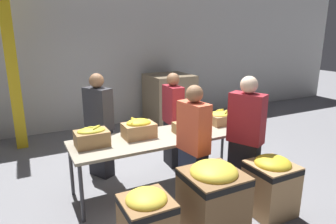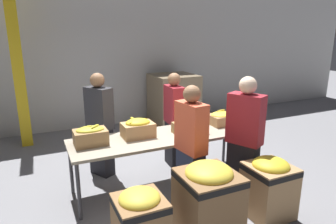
{
  "view_description": "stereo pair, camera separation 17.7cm",
  "coord_description": "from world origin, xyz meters",
  "px_view_note": "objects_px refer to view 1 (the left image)",
  "views": [
    {
      "loc": [
        -1.88,
        -3.76,
        2.31
      ],
      "look_at": [
        0.17,
        0.27,
        1.09
      ],
      "focal_mm": 32.0,
      "sensor_mm": 36.0,
      "label": 1
    },
    {
      "loc": [
        -1.72,
        -3.83,
        2.31
      ],
      "look_at": [
        0.17,
        0.27,
        1.09
      ],
      "focal_mm": 32.0,
      "sensor_mm": 36.0,
      "label": 2
    }
  ],
  "objects_px": {
    "banana_box_2": "(190,126)",
    "banana_box_3": "(221,117)",
    "sorting_table": "(166,138)",
    "volunteer_0": "(193,148)",
    "volunteer_3": "(173,121)",
    "donation_bin_0": "(147,222)",
    "banana_box_0": "(92,137)",
    "pallet_stack_0": "(169,101)",
    "donation_bin_1": "(213,197)",
    "support_pillar": "(10,48)",
    "volunteer_2": "(99,126)",
    "donation_bin_2": "(271,183)",
    "volunteer_1": "(245,139)",
    "banana_box_1": "(139,128)"
  },
  "relations": [
    {
      "from": "banana_box_2",
      "to": "banana_box_3",
      "type": "xyz_separation_m",
      "value": [
        0.69,
        0.17,
        0.0
      ]
    },
    {
      "from": "sorting_table",
      "to": "volunteer_0",
      "type": "bearing_deg",
      "value": -83.1
    },
    {
      "from": "volunteer_3",
      "to": "donation_bin_0",
      "type": "distance_m",
      "value": 2.32
    },
    {
      "from": "banana_box_0",
      "to": "donation_bin_0",
      "type": "height_order",
      "value": "banana_box_0"
    },
    {
      "from": "donation_bin_0",
      "to": "pallet_stack_0",
      "type": "height_order",
      "value": "pallet_stack_0"
    },
    {
      "from": "donation_bin_1",
      "to": "support_pillar",
      "type": "distance_m",
      "value": 4.72
    },
    {
      "from": "sorting_table",
      "to": "volunteer_2",
      "type": "distance_m",
      "value": 1.12
    },
    {
      "from": "donation_bin_1",
      "to": "donation_bin_0",
      "type": "bearing_deg",
      "value": 180.0
    },
    {
      "from": "donation_bin_2",
      "to": "sorting_table",
      "type": "bearing_deg",
      "value": 124.98
    },
    {
      "from": "sorting_table",
      "to": "pallet_stack_0",
      "type": "relative_size",
      "value": 2.17
    },
    {
      "from": "volunteer_3",
      "to": "donation_bin_0",
      "type": "bearing_deg",
      "value": -31.07
    },
    {
      "from": "volunteer_1",
      "to": "volunteer_3",
      "type": "relative_size",
      "value": 1.06
    },
    {
      "from": "banana_box_2",
      "to": "volunteer_1",
      "type": "relative_size",
      "value": 0.28
    },
    {
      "from": "volunteer_0",
      "to": "support_pillar",
      "type": "height_order",
      "value": "support_pillar"
    },
    {
      "from": "volunteer_0",
      "to": "donation_bin_2",
      "type": "height_order",
      "value": "volunteer_0"
    },
    {
      "from": "banana_box_3",
      "to": "donation_bin_2",
      "type": "relative_size",
      "value": 0.51
    },
    {
      "from": "sorting_table",
      "to": "donation_bin_0",
      "type": "distance_m",
      "value": 1.56
    },
    {
      "from": "volunteer_2",
      "to": "donation_bin_1",
      "type": "relative_size",
      "value": 1.9
    },
    {
      "from": "volunteer_0",
      "to": "volunteer_2",
      "type": "height_order",
      "value": "volunteer_2"
    },
    {
      "from": "banana_box_3",
      "to": "volunteer_0",
      "type": "height_order",
      "value": "volunteer_0"
    },
    {
      "from": "volunteer_0",
      "to": "support_pillar",
      "type": "relative_size",
      "value": 0.42
    },
    {
      "from": "banana_box_0",
      "to": "donation_bin_0",
      "type": "bearing_deg",
      "value": -80.42
    },
    {
      "from": "donation_bin_1",
      "to": "donation_bin_2",
      "type": "bearing_deg",
      "value": 0.0
    },
    {
      "from": "volunteer_0",
      "to": "volunteer_3",
      "type": "height_order",
      "value": "volunteer_0"
    },
    {
      "from": "banana_box_3",
      "to": "support_pillar",
      "type": "xyz_separation_m",
      "value": [
        -3.0,
        2.67,
        1.07
      ]
    },
    {
      "from": "donation_bin_0",
      "to": "volunteer_3",
      "type": "bearing_deg",
      "value": 55.42
    },
    {
      "from": "volunteer_3",
      "to": "volunteer_0",
      "type": "bearing_deg",
      "value": -12.65
    },
    {
      "from": "banana_box_1",
      "to": "donation_bin_1",
      "type": "height_order",
      "value": "banana_box_1"
    },
    {
      "from": "volunteer_2",
      "to": "volunteer_3",
      "type": "height_order",
      "value": "volunteer_2"
    },
    {
      "from": "volunteer_3",
      "to": "donation_bin_2",
      "type": "height_order",
      "value": "volunteer_3"
    },
    {
      "from": "donation_bin_0",
      "to": "donation_bin_1",
      "type": "bearing_deg",
      "value": 0.0
    },
    {
      "from": "banana_box_1",
      "to": "donation_bin_0",
      "type": "distance_m",
      "value": 1.54
    },
    {
      "from": "volunteer_1",
      "to": "pallet_stack_0",
      "type": "xyz_separation_m",
      "value": [
        0.61,
        3.49,
        -0.23
      ]
    },
    {
      "from": "banana_box_0",
      "to": "volunteer_0",
      "type": "relative_size",
      "value": 0.26
    },
    {
      "from": "volunteer_3",
      "to": "donation_bin_2",
      "type": "xyz_separation_m",
      "value": [
        0.44,
        -1.88,
        -0.4
      ]
    },
    {
      "from": "donation_bin_1",
      "to": "donation_bin_2",
      "type": "distance_m",
      "value": 0.91
    },
    {
      "from": "donation_bin_1",
      "to": "donation_bin_2",
      "type": "height_order",
      "value": "donation_bin_1"
    },
    {
      "from": "sorting_table",
      "to": "banana_box_2",
      "type": "relative_size",
      "value": 5.75
    },
    {
      "from": "banana_box_1",
      "to": "pallet_stack_0",
      "type": "relative_size",
      "value": 0.36
    },
    {
      "from": "donation_bin_2",
      "to": "pallet_stack_0",
      "type": "xyz_separation_m",
      "value": [
        0.57,
        3.97,
        0.21
      ]
    },
    {
      "from": "donation_bin_1",
      "to": "support_pillar",
      "type": "height_order",
      "value": "support_pillar"
    },
    {
      "from": "volunteer_3",
      "to": "banana_box_3",
      "type": "bearing_deg",
      "value": 54.29
    },
    {
      "from": "sorting_table",
      "to": "volunteer_3",
      "type": "distance_m",
      "value": 0.76
    },
    {
      "from": "banana_box_3",
      "to": "donation_bin_1",
      "type": "bearing_deg",
      "value": -128.85
    },
    {
      "from": "banana_box_2",
      "to": "volunteer_2",
      "type": "relative_size",
      "value": 0.29
    },
    {
      "from": "donation_bin_1",
      "to": "banana_box_1",
      "type": "bearing_deg",
      "value": 104.9
    },
    {
      "from": "support_pillar",
      "to": "pallet_stack_0",
      "type": "distance_m",
      "value": 3.65
    },
    {
      "from": "pallet_stack_0",
      "to": "banana_box_0",
      "type": "bearing_deg",
      "value": -133.65
    },
    {
      "from": "banana_box_0",
      "to": "volunteer_1",
      "type": "relative_size",
      "value": 0.25
    },
    {
      "from": "banana_box_2",
      "to": "support_pillar",
      "type": "height_order",
      "value": "support_pillar"
    }
  ]
}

